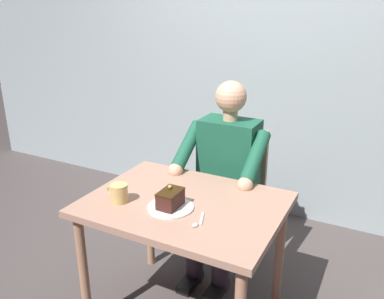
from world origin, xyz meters
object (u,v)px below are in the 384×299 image
(cake_slice, at_px, (170,199))
(coffee_cup, at_px, (119,193))
(seated_person, at_px, (224,178))
(chair, at_px, (233,189))
(dining_table, at_px, (184,217))
(dessert_spoon, at_px, (198,222))

(cake_slice, height_order, coffee_cup, cake_slice)
(seated_person, bearing_deg, cake_slice, 87.60)
(cake_slice, bearing_deg, chair, -91.88)
(dining_table, relative_size, chair, 1.10)
(dessert_spoon, bearing_deg, chair, -79.36)
(dining_table, xyz_separation_m, dessert_spoon, (-0.16, 0.16, 0.10))
(dining_table, height_order, dessert_spoon, dessert_spoon)
(seated_person, relative_size, cake_slice, 8.96)
(coffee_cup, relative_size, dessert_spoon, 0.88)
(coffee_cup, bearing_deg, chair, -109.14)
(dining_table, xyz_separation_m, seated_person, (0.00, -0.52, 0.02))
(coffee_cup, bearing_deg, dessert_spoon, 179.94)
(coffee_cup, bearing_deg, seated_person, -113.56)
(dessert_spoon, bearing_deg, coffee_cup, -0.06)
(chair, relative_size, cake_slice, 6.48)
(chair, distance_m, coffee_cup, 0.94)
(seated_person, bearing_deg, dessert_spoon, 103.28)
(chair, height_order, coffee_cup, chair)
(cake_slice, bearing_deg, coffee_cup, 12.86)
(cake_slice, distance_m, dessert_spoon, 0.20)
(chair, bearing_deg, coffee_cup, 70.86)
(cake_slice, height_order, dessert_spoon, cake_slice)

